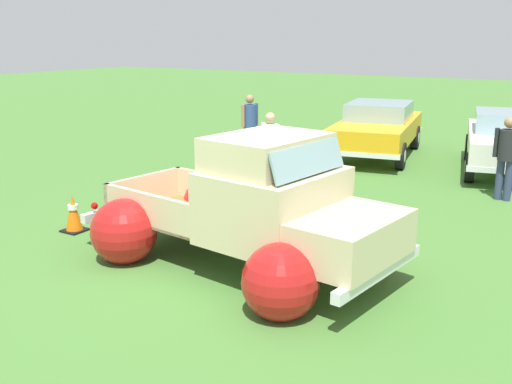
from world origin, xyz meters
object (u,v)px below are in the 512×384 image
(show_car_0, at_px, (378,127))
(spectator_0, at_px, (250,123))
(show_car_1, at_px, (507,140))
(lane_cone_1, at_px, (73,213))
(spectator_2, at_px, (270,146))
(vintage_pickup_truck, at_px, (258,218))
(lane_cone_0, at_px, (222,182))
(spectator_1, at_px, (507,153))

(show_car_0, bearing_deg, spectator_0, -61.17)
(show_car_1, bearing_deg, spectator_0, -84.93)
(show_car_1, relative_size, lane_cone_1, 7.04)
(show_car_1, relative_size, spectator_2, 2.74)
(show_car_0, height_order, spectator_0, spectator_0)
(vintage_pickup_truck, bearing_deg, spectator_2, 125.77)
(lane_cone_1, bearing_deg, spectator_0, 95.61)
(spectator_0, bearing_deg, vintage_pickup_truck, 142.65)
(spectator_2, xyz_separation_m, lane_cone_1, (-1.33, -4.21, -0.61))
(show_car_0, distance_m, lane_cone_0, 5.85)
(spectator_0, height_order, lane_cone_1, spectator_0)
(show_car_1, height_order, lane_cone_1, show_car_1)
(spectator_0, distance_m, spectator_2, 3.09)
(spectator_0, relative_size, spectator_2, 1.04)
(lane_cone_1, bearing_deg, spectator_2, 72.42)
(show_car_0, xyz_separation_m, lane_cone_0, (-1.15, -5.72, -0.47))
(show_car_0, bearing_deg, show_car_1, 75.05)
(show_car_0, height_order, spectator_2, spectator_2)
(show_car_0, height_order, spectator_1, spectator_1)
(show_car_1, distance_m, lane_cone_1, 10.04)
(show_car_0, relative_size, spectator_1, 2.92)
(vintage_pickup_truck, height_order, show_car_1, vintage_pickup_truck)
(spectator_0, distance_m, lane_cone_1, 6.65)
(show_car_0, relative_size, spectator_2, 2.98)
(spectator_1, relative_size, spectator_2, 1.02)
(spectator_1, relative_size, lane_cone_0, 2.62)
(vintage_pickup_truck, xyz_separation_m, show_car_1, (1.86, 8.34, 0.02))
(spectator_1, bearing_deg, vintage_pickup_truck, 163.99)
(spectator_2, xyz_separation_m, lane_cone_0, (-0.44, -1.17, -0.61))
(spectator_2, bearing_deg, lane_cone_1, -2.03)
(vintage_pickup_truck, xyz_separation_m, lane_cone_1, (-3.50, -0.13, -0.45))
(lane_cone_0, height_order, lane_cone_1, same)
(spectator_0, bearing_deg, show_car_0, -121.20)
(vintage_pickup_truck, bearing_deg, show_car_0, 107.34)
(spectator_1, bearing_deg, spectator_2, 115.37)
(spectator_0, xyz_separation_m, lane_cone_1, (0.65, -6.59, -0.65))
(vintage_pickup_truck, distance_m, show_car_1, 8.55)
(lane_cone_0, distance_m, lane_cone_1, 3.18)
(vintage_pickup_truck, xyz_separation_m, show_car_0, (-1.45, 8.63, 0.03))
(spectator_0, xyz_separation_m, spectator_1, (6.41, -0.80, -0.02))
(vintage_pickup_truck, height_order, spectator_0, vintage_pickup_truck)
(show_car_0, xyz_separation_m, show_car_1, (3.31, -0.28, -0.01))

